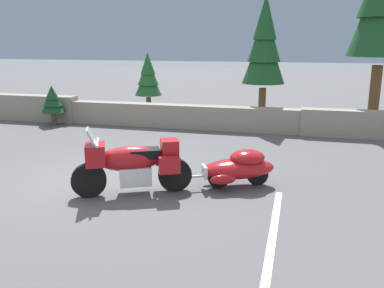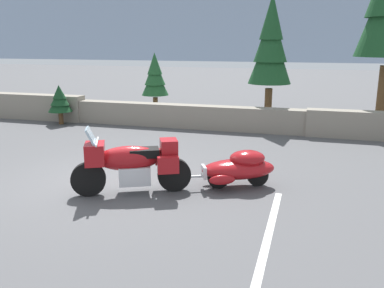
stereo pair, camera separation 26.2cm
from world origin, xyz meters
name	(u,v)px [view 2 (the right image)]	position (x,y,z in m)	size (l,w,h in m)	color
ground_plane	(103,181)	(0.00, 0.00, 0.00)	(80.00, 80.00, 0.00)	#4C4C4F
stone_guard_wall	(171,115)	(-0.52, 5.85, 0.44)	(24.00, 0.62, 0.95)	gray
distant_ridgeline	(300,20)	(0.00, 95.86, 8.00)	(240.00, 80.00, 16.00)	#8C9EB7
touring_motorcycle	(131,163)	(0.88, -0.48, 0.62)	(2.14, 1.33, 1.33)	black
car_shaped_trailer	(239,168)	(2.81, 0.47, 0.41)	(2.14, 1.29, 0.76)	black
pine_tree_secondary	(155,76)	(-1.93, 7.96, 1.56)	(1.07, 1.07, 2.49)	brown
pine_tree_far_right	(271,44)	(2.65, 7.22, 2.81)	(1.49, 1.49, 4.49)	brown
pine_sapling_near	(60,100)	(-4.50, 5.21, 0.88)	(0.85, 0.85, 1.41)	brown
parking_stripe_marker	(269,234)	(3.64, -1.50, 0.00)	(0.12, 3.60, 0.01)	silver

